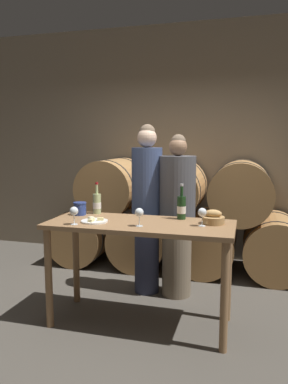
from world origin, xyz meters
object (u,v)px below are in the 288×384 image
object	(u,v)px
person_left	(147,207)
wine_glass_center	(202,213)
person_right	(177,216)
wine_bottle_white	(97,203)
wine_glass_left	(139,213)
wine_bottle_red	(181,207)
blue_crock	(80,208)
cheese_plate	(94,221)
wine_glass_far_left	(74,211)
bread_basket	(213,218)
tasting_table	(140,238)

from	to	relation	value
person_left	wine_glass_center	bearing A→B (deg)	-47.14
person_left	person_right	size ratio (longest dim) A/B	1.06
wine_bottle_white	wine_glass_left	distance (m)	0.69
wine_bottle_red	blue_crock	world-z (taller)	wine_bottle_red
cheese_plate	wine_glass_left	bearing A→B (deg)	-7.29
wine_bottle_red	wine_glass_far_left	xyz separation A→B (m)	(-0.84, -0.47, 0.01)
bread_basket	wine_glass_center	distance (m)	0.16
wine_bottle_red	wine_glass_far_left	bearing A→B (deg)	-150.99
wine_bottle_white	blue_crock	xyz separation A→B (m)	(-0.13, -0.11, -0.03)
tasting_table	wine_glass_center	size ratio (longest dim) A/B	10.51
tasting_table	blue_crock	size ratio (longest dim) A/B	12.92
bread_basket	person_right	bearing A→B (deg)	125.05
person_right	wine_glass_left	xyz separation A→B (m)	(-0.16, -0.86, 0.19)
wine_glass_center	wine_glass_left	bearing A→B (deg)	-164.37
person_left	wine_bottle_white	xyz separation A→B (m)	(-0.38, -0.45, 0.10)
wine_bottle_red	bread_basket	bearing A→B (deg)	-21.77
person_right	wine_bottle_white	size ratio (longest dim) A/B	5.51
wine_glass_left	wine_glass_center	xyz separation A→B (m)	(0.50, 0.14, 0.00)
person_left	cheese_plate	bearing A→B (deg)	-107.85
wine_bottle_white	bread_basket	distance (m)	1.14
person_left	bread_basket	bearing A→B (deg)	-38.73
bread_basket	wine_glass_center	world-z (taller)	wine_glass_center
bread_basket	blue_crock	bearing A→B (deg)	177.87
bread_basket	cheese_plate	xyz separation A→B (m)	(-1.01, -0.21, -0.04)
person_left	wine_glass_center	world-z (taller)	person_left
cheese_plate	tasting_table	bearing A→B (deg)	12.99
person_left	blue_crock	size ratio (longest dim) A/B	14.36
wine_bottle_white	wine_glass_far_left	xyz separation A→B (m)	(-0.00, -0.50, 0.01)
blue_crock	cheese_plate	size ratio (longest dim) A/B	0.54
wine_bottle_red	wine_glass_left	bearing A→B (deg)	-127.34
cheese_plate	wine_glass_far_left	bearing A→B (deg)	-131.47
wine_bottle_white	bread_basket	xyz separation A→B (m)	(1.13, -0.15, -0.05)
tasting_table	person_right	world-z (taller)	person_right
blue_crock	person_left	bearing A→B (deg)	47.04
wine_bottle_red	wine_bottle_white	size ratio (longest dim) A/B	1.05
cheese_plate	wine_bottle_red	bearing A→B (deg)	24.40
tasting_table	wine_glass_far_left	size ratio (longest dim) A/B	10.51
person_right	bread_basket	xyz separation A→B (m)	(0.42, -0.60, 0.12)
wine_bottle_white	cheese_plate	world-z (taller)	wine_bottle_white
tasting_table	wine_glass_left	world-z (taller)	wine_glass_left
tasting_table	wine_glass_center	xyz separation A→B (m)	(0.54, -0.00, 0.25)
wine_bottle_white	wine_glass_left	size ratio (longest dim) A/B	2.00
bread_basket	wine_glass_far_left	size ratio (longest dim) A/B	1.25
tasting_table	wine_bottle_red	size ratio (longest dim) A/B	5.03
blue_crock	bread_basket	bearing A→B (deg)	-2.13
wine_glass_far_left	wine_glass_center	distance (m)	1.08
bread_basket	wine_glass_far_left	bearing A→B (deg)	-162.98
person_right	wine_bottle_red	bearing A→B (deg)	-75.37
tasting_table	bread_basket	bearing A→B (deg)	10.59
wine_bottle_white	wine_glass_left	world-z (taller)	wine_bottle_white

